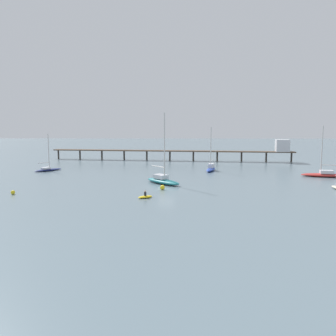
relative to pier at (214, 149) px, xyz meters
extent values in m
plane|color=slate|center=(-12.76, -44.93, -3.48)|extent=(400.00, 400.00, 0.00)
cube|color=brown|center=(-12.76, 1.51, -0.64)|extent=(71.07, 11.10, 0.30)
cylinder|color=#38332D|center=(-47.14, 5.59, -2.14)|extent=(0.50, 0.50, 2.70)
cylinder|color=#38332D|center=(-40.27, 4.77, -2.14)|extent=(0.50, 0.50, 2.70)
cylinder|color=#38332D|center=(-33.39, 3.96, -2.14)|extent=(0.50, 0.50, 2.70)
cylinder|color=#38332D|center=(-26.52, 3.14, -2.14)|extent=(0.50, 0.50, 2.70)
cylinder|color=#38332D|center=(-19.64, 2.33, -2.14)|extent=(0.50, 0.50, 2.70)
cylinder|color=#38332D|center=(-12.76, 1.51, -2.14)|extent=(0.50, 0.50, 2.70)
cylinder|color=#38332D|center=(-5.89, 0.70, -2.14)|extent=(0.50, 0.50, 2.70)
cylinder|color=#38332D|center=(0.99, -0.12, -2.14)|extent=(0.50, 0.50, 2.70)
cylinder|color=#38332D|center=(7.86, -0.93, -2.14)|extent=(0.50, 0.50, 2.70)
cylinder|color=#38332D|center=(14.74, -1.75, -2.14)|extent=(0.50, 0.50, 2.70)
cylinder|color=#38332D|center=(21.61, -2.56, -2.14)|extent=(0.50, 0.50, 2.70)
cube|color=silver|center=(19.01, -2.25, 1.20)|extent=(4.02, 4.02, 3.38)
ellipsoid|color=red|center=(19.23, -30.68, -3.14)|extent=(8.95, 4.27, 0.70)
cube|color=silver|center=(19.90, -30.83, -2.46)|extent=(2.87, 2.27, 0.66)
cylinder|color=silver|center=(18.81, -30.60, 2.11)|extent=(0.22, 0.22, 9.80)
cylinder|color=silver|center=(20.42, -30.94, -1.02)|extent=(3.26, 0.86, 0.18)
ellipsoid|color=#1E727A|center=(-13.46, -39.99, -3.04)|extent=(7.40, 8.04, 0.88)
cube|color=silver|center=(-13.91, -39.47, -2.23)|extent=(2.99, 3.09, 0.75)
cylinder|color=silver|center=(-13.18, -40.31, 3.38)|extent=(0.22, 0.22, 11.97)
cylinder|color=silver|center=(-14.40, -38.91, -0.45)|extent=(2.56, 2.93, 0.18)
ellipsoid|color=navy|center=(-40.60, -22.69, -3.23)|extent=(5.79, 6.01, 0.50)
cube|color=silver|center=(-40.96, -23.08, -2.77)|extent=(2.20, 2.23, 0.42)
cylinder|color=silver|center=(-40.37, -22.45, 1.06)|extent=(0.20, 0.20, 8.08)
cylinder|color=silver|center=(-41.30, -23.44, -1.53)|extent=(1.97, 2.09, 0.16)
ellipsoid|color=#2D4CB7|center=(-3.01, -22.05, -3.11)|extent=(3.38, 6.94, 0.74)
cube|color=silver|center=(-2.86, -21.53, -2.28)|extent=(1.69, 2.52, 0.92)
cylinder|color=silver|center=(-3.10, -22.37, 1.95)|extent=(0.20, 0.20, 9.39)
cylinder|color=silver|center=(-2.71, -21.01, -1.05)|extent=(0.95, 2.77, 0.16)
ellipsoid|color=yellow|center=(-15.69, -52.72, -3.31)|extent=(2.46, 2.06, 0.35)
cylinder|color=#26262D|center=(-15.69, -52.72, -2.86)|extent=(0.50, 0.50, 0.55)
sphere|color=tan|center=(-15.69, -52.72, -2.46)|extent=(0.24, 0.24, 0.24)
sphere|color=yellow|center=(-36.46, -50.40, -3.16)|extent=(0.65, 0.65, 0.65)
sphere|color=yellow|center=(-13.37, -45.99, -3.09)|extent=(0.79, 0.79, 0.79)
camera|label=1|loc=(-11.35, -105.64, 7.56)|focal=39.03mm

